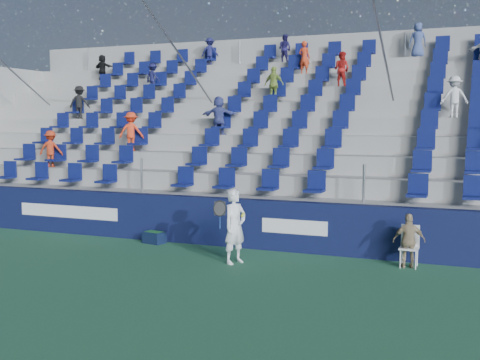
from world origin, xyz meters
The scene contains 7 objects.
ground centered at (0.00, 0.00, 0.00)m, with size 70.00×70.00×0.00m, color #296140.
sponsor_wall centered at (0.00, 3.15, 0.60)m, with size 24.00×0.32×1.20m.
grandstand centered at (-0.01, 8.24, 2.14)m, with size 24.00×8.17×6.63m.
tennis_player centered at (0.61, 1.50, 0.82)m, with size 0.70×0.70×1.63m.
line_judge_chair centered at (4.17, 2.64, 0.51)m, with size 0.40×0.40×0.89m.
line_judge centered at (4.17, 2.50, 0.58)m, with size 0.68×0.28×1.16m, color tan.
ball_bin centered at (-2.15, 2.75, 0.16)m, with size 0.60×0.46×0.30m.
Camera 1 is at (5.56, -10.43, 3.07)m, focal length 45.00 mm.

